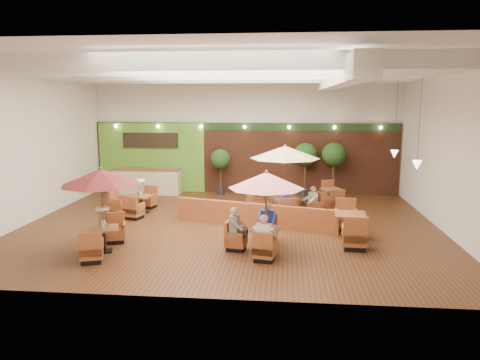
# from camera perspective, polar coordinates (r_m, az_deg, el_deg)

# --- Properties ---
(room) EXTENTS (14.04, 14.00, 5.52)m
(room) POSITION_cam_1_polar(r_m,az_deg,el_deg) (16.69, 0.07, 7.64)
(room) COLOR #381E0F
(room) RESTS_ON ground
(service_counter) EXTENTS (3.00, 0.75, 1.18)m
(service_counter) POSITION_cam_1_polar(r_m,az_deg,el_deg) (21.72, -11.22, -0.17)
(service_counter) COLOR beige
(service_counter) RESTS_ON ground
(booth_divider) EXTENTS (5.57, 1.73, 0.79)m
(booth_divider) POSITION_cam_1_polar(r_m,az_deg,el_deg) (15.87, 1.71, -4.27)
(booth_divider) COLOR brown
(booth_divider) RESTS_ON ground
(table_0) EXTENTS (2.23, 2.49, 2.42)m
(table_0) POSITION_cam_1_polar(r_m,az_deg,el_deg) (13.46, -16.53, -0.94)
(table_0) COLOR brown
(table_0) RESTS_ON ground
(table_1) EXTENTS (2.23, 2.33, 2.32)m
(table_1) POSITION_cam_1_polar(r_m,az_deg,el_deg) (13.01, 2.99, -1.57)
(table_1) COLOR brown
(table_1) RESTS_ON ground
(table_2) EXTENTS (2.81, 2.81, 2.69)m
(table_2) POSITION_cam_1_polar(r_m,az_deg,el_deg) (16.76, 5.47, 1.42)
(table_2) COLOR brown
(table_2) RESTS_ON ground
(table_3) EXTENTS (1.70, 2.44, 1.47)m
(table_3) POSITION_cam_1_polar(r_m,az_deg,el_deg) (18.15, -12.61, -2.59)
(table_3) COLOR brown
(table_3) RESTS_ON ground
(table_4) EXTENTS (0.98, 2.76, 1.02)m
(table_4) POSITION_cam_1_polar(r_m,az_deg,el_deg) (14.81, 13.25, -5.57)
(table_4) COLOR brown
(table_4) RESTS_ON ground
(table_5) EXTENTS (1.03, 2.51, 0.88)m
(table_5) POSITION_cam_1_polar(r_m,az_deg,el_deg) (19.29, 11.16, -2.14)
(table_5) COLOR brown
(table_5) RESTS_ON ground
(topiary_0) EXTENTS (0.89, 0.89, 2.08)m
(topiary_0) POSITION_cam_1_polar(r_m,az_deg,el_deg) (21.06, -2.39, 2.35)
(topiary_0) COLOR black
(topiary_0) RESTS_ON ground
(topiary_1) EXTENTS (1.03, 1.03, 2.38)m
(topiary_1) POSITION_cam_1_polar(r_m,az_deg,el_deg) (20.84, 7.96, 2.83)
(topiary_1) COLOR black
(topiary_1) RESTS_ON ground
(topiary_2) EXTENTS (1.04, 1.04, 2.41)m
(topiary_2) POSITION_cam_1_polar(r_m,az_deg,el_deg) (20.93, 11.36, 2.82)
(topiary_2) COLOR black
(topiary_2) RESTS_ON ground
(diner_0) EXTENTS (0.44, 0.39, 0.82)m
(diner_0) POSITION_cam_1_polar(r_m,az_deg,el_deg) (12.41, 3.00, -6.47)
(diner_0) COLOR silver
(diner_0) RESTS_ON ground
(diner_1) EXTENTS (0.39, 0.32, 0.75)m
(diner_1) POSITION_cam_1_polar(r_m,az_deg,el_deg) (14.04, 3.32, -4.67)
(diner_1) COLOR #263BA7
(diner_1) RESTS_ON ground
(diner_2) EXTENTS (0.35, 0.41, 0.80)m
(diner_2) POSITION_cam_1_polar(r_m,az_deg,el_deg) (13.28, -0.48, -5.42)
(diner_2) COLOR gray
(diner_2) RESTS_ON ground
(diner_3) EXTENTS (0.41, 0.36, 0.76)m
(diner_3) POSITION_cam_1_polar(r_m,az_deg,el_deg) (15.98, 5.39, -2.93)
(diner_3) COLOR #263BA7
(diner_3) RESTS_ON ground
(diner_4) EXTENTS (0.39, 0.41, 0.74)m
(diner_4) POSITION_cam_1_polar(r_m,az_deg,el_deg) (16.97, 8.74, -2.29)
(diner_4) COLOR silver
(diner_4) RESTS_ON ground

